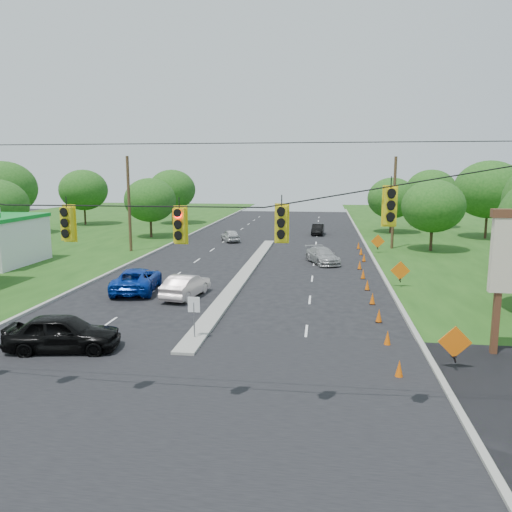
# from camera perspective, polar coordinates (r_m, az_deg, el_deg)

# --- Properties ---
(ground) EXTENTS (160.00, 160.00, 0.00)m
(ground) POSITION_cam_1_polar(r_m,az_deg,el_deg) (17.88, -12.07, -15.78)
(ground) COLOR black
(ground) RESTS_ON ground
(cross_street) EXTENTS (160.00, 14.00, 0.02)m
(cross_street) POSITION_cam_1_polar(r_m,az_deg,el_deg) (17.88, -12.07, -15.78)
(cross_street) COLOR black
(cross_street) RESTS_ON ground
(curb_left) EXTENTS (0.25, 110.00, 0.16)m
(curb_left) POSITION_cam_1_polar(r_m,az_deg,el_deg) (48.43, -11.44, 0.44)
(curb_left) COLOR gray
(curb_left) RESTS_ON ground
(curb_right) EXTENTS (0.25, 110.00, 0.16)m
(curb_right) POSITION_cam_1_polar(r_m,az_deg,el_deg) (46.00, 13.08, -0.10)
(curb_right) COLOR gray
(curb_right) RESTS_ON ground
(median) EXTENTS (1.00, 34.00, 0.18)m
(median) POSITION_cam_1_polar(r_m,az_deg,el_deg) (37.37, -1.22, -2.08)
(median) COLOR gray
(median) RESTS_ON ground
(median_sign) EXTENTS (0.55, 0.06, 2.05)m
(median_sign) POSITION_cam_1_polar(r_m,az_deg,el_deg) (22.74, -7.11, -6.10)
(median_sign) COLOR gray
(median_sign) RESTS_ON ground
(signal_span) EXTENTS (25.60, 0.32, 9.00)m
(signal_span) POSITION_cam_1_polar(r_m,az_deg,el_deg) (15.49, -14.13, -0.48)
(signal_span) COLOR #422D1C
(signal_span) RESTS_ON ground
(utility_pole_far_left) EXTENTS (0.28, 0.28, 9.00)m
(utility_pole_far_left) POSITION_cam_1_polar(r_m,az_deg,el_deg) (48.77, -14.30, 5.72)
(utility_pole_far_left) COLOR #422D1C
(utility_pole_far_left) RESTS_ON ground
(utility_pole_far_right) EXTENTS (0.28, 0.28, 9.00)m
(utility_pole_far_right) POSITION_cam_1_polar(r_m,az_deg,el_deg) (50.71, 15.47, 5.82)
(utility_pole_far_right) COLOR #422D1C
(utility_pole_far_right) RESTS_ON ground
(cone_0) EXTENTS (0.32, 0.32, 0.70)m
(cone_0) POSITION_cam_1_polar(r_m,az_deg,el_deg) (19.77, 16.05, -12.29)
(cone_0) COLOR #E15A08
(cone_0) RESTS_ON ground
(cone_1) EXTENTS (0.32, 0.32, 0.70)m
(cone_1) POSITION_cam_1_polar(r_m,az_deg,el_deg) (23.03, 14.80, -9.06)
(cone_1) COLOR #E15A08
(cone_1) RESTS_ON ground
(cone_2) EXTENTS (0.32, 0.32, 0.70)m
(cone_2) POSITION_cam_1_polar(r_m,az_deg,el_deg) (26.34, 13.87, -6.63)
(cone_2) COLOR #E15A08
(cone_2) RESTS_ON ground
(cone_3) EXTENTS (0.32, 0.32, 0.70)m
(cone_3) POSITION_cam_1_polar(r_m,az_deg,el_deg) (29.70, 13.17, -4.74)
(cone_3) COLOR #E15A08
(cone_3) RESTS_ON ground
(cone_4) EXTENTS (0.32, 0.32, 0.70)m
(cone_4) POSITION_cam_1_polar(r_m,az_deg,el_deg) (33.09, 12.60, -3.24)
(cone_4) COLOR #E15A08
(cone_4) RESTS_ON ground
(cone_5) EXTENTS (0.32, 0.32, 0.70)m
(cone_5) POSITION_cam_1_polar(r_m,az_deg,el_deg) (36.50, 12.15, -2.02)
(cone_5) COLOR #E15A08
(cone_5) RESTS_ON ground
(cone_6) EXTENTS (0.32, 0.32, 0.70)m
(cone_6) POSITION_cam_1_polar(r_m,az_deg,el_deg) (39.93, 11.77, -1.01)
(cone_6) COLOR #E15A08
(cone_6) RESTS_ON ground
(cone_7) EXTENTS (0.32, 0.32, 0.70)m
(cone_7) POSITION_cam_1_polar(r_m,az_deg,el_deg) (43.41, 12.24, -0.17)
(cone_7) COLOR #E15A08
(cone_7) RESTS_ON ground
(cone_8) EXTENTS (0.32, 0.32, 0.70)m
(cone_8) POSITION_cam_1_polar(r_m,az_deg,el_deg) (46.85, 11.91, 0.55)
(cone_8) COLOR #E15A08
(cone_8) RESTS_ON ground
(cone_9) EXTENTS (0.32, 0.32, 0.70)m
(cone_9) POSITION_cam_1_polar(r_m,az_deg,el_deg) (50.30, 11.63, 1.18)
(cone_9) COLOR #E15A08
(cone_9) RESTS_ON ground
(work_sign_0) EXTENTS (1.27, 0.58, 1.37)m
(work_sign_0) POSITION_cam_1_polar(r_m,az_deg,el_deg) (20.87, 21.77, -9.27)
(work_sign_0) COLOR black
(work_sign_0) RESTS_ON ground
(work_sign_1) EXTENTS (1.27, 0.58, 1.37)m
(work_sign_1) POSITION_cam_1_polar(r_m,az_deg,el_deg) (34.17, 16.16, -1.71)
(work_sign_1) COLOR black
(work_sign_1) RESTS_ON ground
(work_sign_2) EXTENTS (1.27, 0.58, 1.37)m
(work_sign_2) POSITION_cam_1_polar(r_m,az_deg,el_deg) (47.87, 13.75, 1.57)
(work_sign_2) COLOR black
(work_sign_2) RESTS_ON ground
(tree_3) EXTENTS (7.56, 7.56, 8.82)m
(tree_3) POSITION_cam_1_polar(r_m,az_deg,el_deg) (66.82, -26.87, 6.91)
(tree_3) COLOR black
(tree_3) RESTS_ON ground
(tree_4) EXTENTS (6.72, 6.72, 7.84)m
(tree_4) POSITION_cam_1_polar(r_m,az_deg,el_deg) (75.16, -19.11, 7.14)
(tree_4) COLOR black
(tree_4) RESTS_ON ground
(tree_5) EXTENTS (5.88, 5.88, 6.86)m
(tree_5) POSITION_cam_1_polar(r_m,az_deg,el_deg) (58.64, -12.02, 6.27)
(tree_5) COLOR black
(tree_5) RESTS_ON ground
(tree_6) EXTENTS (6.72, 6.72, 7.84)m
(tree_6) POSITION_cam_1_polar(r_m,az_deg,el_deg) (73.47, -9.58, 7.48)
(tree_6) COLOR black
(tree_6) RESTS_ON ground
(tree_9) EXTENTS (5.88, 5.88, 6.86)m
(tree_9) POSITION_cam_1_polar(r_m,az_deg,el_deg) (50.33, 19.58, 5.39)
(tree_9) COLOR black
(tree_9) RESTS_ON ground
(tree_10) EXTENTS (7.56, 7.56, 8.82)m
(tree_10) POSITION_cam_1_polar(r_m,az_deg,el_deg) (61.96, 25.06, 6.90)
(tree_10) COLOR black
(tree_10) RESTS_ON ground
(tree_11) EXTENTS (6.72, 6.72, 7.84)m
(tree_11) POSITION_cam_1_polar(r_m,az_deg,el_deg) (71.65, 19.35, 7.02)
(tree_11) COLOR black
(tree_11) RESTS_ON ground
(tree_12) EXTENTS (5.88, 5.88, 6.86)m
(tree_12) POSITION_cam_1_polar(r_m,az_deg,el_deg) (63.78, 15.26, 6.40)
(tree_12) COLOR black
(tree_12) RESTS_ON ground
(black_sedan) EXTENTS (5.01, 2.64, 1.62)m
(black_sedan) POSITION_cam_1_polar(r_m,az_deg,el_deg) (23.03, -21.21, -8.19)
(black_sedan) COLOR black
(black_sedan) RESTS_ON ground
(white_sedan) EXTENTS (2.19, 4.51, 1.42)m
(white_sedan) POSITION_cam_1_polar(r_m,az_deg,el_deg) (30.77, -8.01, -3.39)
(white_sedan) COLOR beige
(white_sedan) RESTS_ON ground
(blue_pickup) EXTENTS (3.28, 5.74, 1.51)m
(blue_pickup) POSITION_cam_1_polar(r_m,az_deg,el_deg) (32.87, -13.45, -2.64)
(blue_pickup) COLOR #082D9D
(blue_pickup) RESTS_ON ground
(silver_car_far) EXTENTS (3.34, 4.89, 1.32)m
(silver_car_far) POSITION_cam_1_polar(r_m,az_deg,el_deg) (41.93, 7.59, 0.05)
(silver_car_far) COLOR #9A9A9A
(silver_car_far) RESTS_ON ground
(silver_car_oncoming) EXTENTS (2.93, 4.06, 1.28)m
(silver_car_oncoming) POSITION_cam_1_polar(r_m,az_deg,el_deg) (54.61, -2.94, 2.34)
(silver_car_oncoming) COLOR #B7B7B7
(silver_car_oncoming) RESTS_ON ground
(dark_car_receding) EXTENTS (1.57, 4.00, 1.30)m
(dark_car_receding) POSITION_cam_1_polar(r_m,az_deg,el_deg) (60.83, 7.08, 3.04)
(dark_car_receding) COLOR black
(dark_car_receding) RESTS_ON ground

